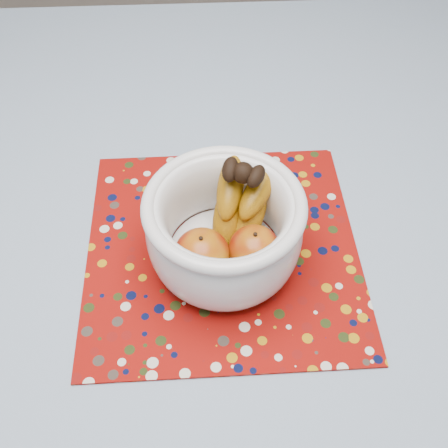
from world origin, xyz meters
name	(u,v)px	position (x,y,z in m)	size (l,w,h in m)	color
table	(189,276)	(0.00, 0.00, 0.67)	(1.20, 1.20, 0.75)	brown
tablecloth	(187,245)	(0.00, 0.00, 0.76)	(1.32, 1.32, 0.01)	slate
placemat	(222,248)	(0.05, -0.01, 0.76)	(0.37, 0.37, 0.00)	maroon
fruit_bowl	(230,224)	(0.06, -0.03, 0.83)	(0.21, 0.21, 0.15)	white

